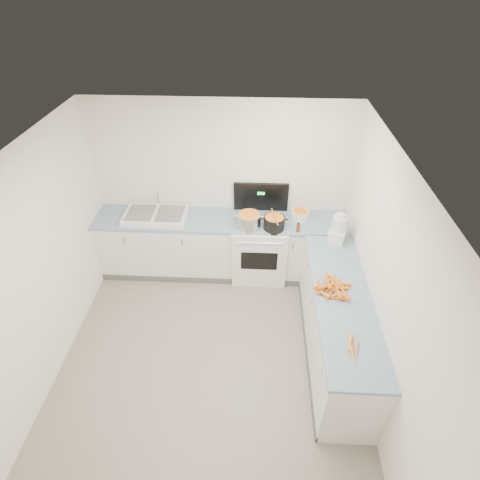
{
  "coord_description": "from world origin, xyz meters",
  "views": [
    {
      "loc": [
        0.48,
        -2.55,
        3.87
      ],
      "look_at": [
        0.3,
        1.1,
        1.05
      ],
      "focal_mm": 28.0,
      "sensor_mm": 36.0,
      "label": 1
    }
  ],
  "objects_px": {
    "mixing_bowl": "(300,215)",
    "spice_jar": "(299,228)",
    "extract_bottle": "(298,228)",
    "food_processor": "(338,229)",
    "steel_pot": "(249,222)",
    "stove": "(259,247)",
    "black_pot": "(274,223)",
    "sink": "(156,215)"
  },
  "relations": [
    {
      "from": "stove",
      "to": "extract_bottle",
      "type": "distance_m",
      "value": 0.75
    },
    {
      "from": "sink",
      "to": "spice_jar",
      "type": "relative_size",
      "value": 10.04
    },
    {
      "from": "stove",
      "to": "extract_bottle",
      "type": "relative_size",
      "value": 11.65
    },
    {
      "from": "mixing_bowl",
      "to": "extract_bottle",
      "type": "xyz_separation_m",
      "value": [
        -0.05,
        -0.32,
        0.0
      ]
    },
    {
      "from": "sink",
      "to": "black_pot",
      "type": "relative_size",
      "value": 3.1
    },
    {
      "from": "steel_pot",
      "to": "mixing_bowl",
      "type": "height_order",
      "value": "steel_pot"
    },
    {
      "from": "black_pot",
      "to": "food_processor",
      "type": "xyz_separation_m",
      "value": [
        0.79,
        -0.22,
        0.09
      ]
    },
    {
      "from": "extract_bottle",
      "to": "spice_jar",
      "type": "bearing_deg",
      "value": 54.79
    },
    {
      "from": "black_pot",
      "to": "spice_jar",
      "type": "relative_size",
      "value": 3.24
    },
    {
      "from": "spice_jar",
      "to": "food_processor",
      "type": "distance_m",
      "value": 0.51
    },
    {
      "from": "stove",
      "to": "food_processor",
      "type": "height_order",
      "value": "stove"
    },
    {
      "from": "stove",
      "to": "spice_jar",
      "type": "relative_size",
      "value": 15.88
    },
    {
      "from": "stove",
      "to": "spice_jar",
      "type": "bearing_deg",
      "value": -21.7
    },
    {
      "from": "black_pot",
      "to": "mixing_bowl",
      "type": "relative_size",
      "value": 1.13
    },
    {
      "from": "black_pot",
      "to": "spice_jar",
      "type": "distance_m",
      "value": 0.33
    },
    {
      "from": "extract_bottle",
      "to": "spice_jar",
      "type": "relative_size",
      "value": 1.36
    },
    {
      "from": "extract_bottle",
      "to": "black_pot",
      "type": "bearing_deg",
      "value": 169.85
    },
    {
      "from": "stove",
      "to": "food_processor",
      "type": "bearing_deg",
      "value": -21.82
    },
    {
      "from": "stove",
      "to": "sink",
      "type": "xyz_separation_m",
      "value": [
        -1.45,
        0.02,
        0.5
      ]
    },
    {
      "from": "sink",
      "to": "mixing_bowl",
      "type": "relative_size",
      "value": 3.5
    },
    {
      "from": "spice_jar",
      "to": "sink",
      "type": "bearing_deg",
      "value": 173.65
    },
    {
      "from": "steel_pot",
      "to": "food_processor",
      "type": "height_order",
      "value": "food_processor"
    },
    {
      "from": "mixing_bowl",
      "to": "food_processor",
      "type": "relative_size",
      "value": 0.61
    },
    {
      "from": "food_processor",
      "to": "mixing_bowl",
      "type": "bearing_deg",
      "value": 131.19
    },
    {
      "from": "sink",
      "to": "black_pot",
      "type": "height_order",
      "value": "sink"
    },
    {
      "from": "steel_pot",
      "to": "food_processor",
      "type": "relative_size",
      "value": 0.77
    },
    {
      "from": "steel_pot",
      "to": "mixing_bowl",
      "type": "bearing_deg",
      "value": 20.09
    },
    {
      "from": "sink",
      "to": "steel_pot",
      "type": "distance_m",
      "value": 1.31
    },
    {
      "from": "stove",
      "to": "black_pot",
      "type": "bearing_deg",
      "value": -42.07
    },
    {
      "from": "steel_pot",
      "to": "extract_bottle",
      "type": "xyz_separation_m",
      "value": [
        0.65,
        -0.06,
        -0.03
      ]
    },
    {
      "from": "mixing_bowl",
      "to": "spice_jar",
      "type": "distance_m",
      "value": 0.3
    },
    {
      "from": "spice_jar",
      "to": "food_processor",
      "type": "bearing_deg",
      "value": -21.95
    },
    {
      "from": "steel_pot",
      "to": "black_pot",
      "type": "bearing_deg",
      "value": -1.51
    },
    {
      "from": "steel_pot",
      "to": "stove",
      "type": "bearing_deg",
      "value": 46.11
    },
    {
      "from": "spice_jar",
      "to": "food_processor",
      "type": "relative_size",
      "value": 0.21
    },
    {
      "from": "stove",
      "to": "steel_pot",
      "type": "relative_size",
      "value": 4.42
    },
    {
      "from": "sink",
      "to": "spice_jar",
      "type": "xyz_separation_m",
      "value": [
        1.96,
        -0.22,
        0.0
      ]
    },
    {
      "from": "sink",
      "to": "spice_jar",
      "type": "height_order",
      "value": "sink"
    },
    {
      "from": "mixing_bowl",
      "to": "spice_jar",
      "type": "bearing_deg",
      "value": -96.84
    },
    {
      "from": "black_pot",
      "to": "sink",
      "type": "bearing_deg",
      "value": 173.7
    },
    {
      "from": "food_processor",
      "to": "steel_pot",
      "type": "bearing_deg",
      "value": 168.27
    },
    {
      "from": "mixing_bowl",
      "to": "food_processor",
      "type": "distance_m",
      "value": 0.66
    }
  ]
}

